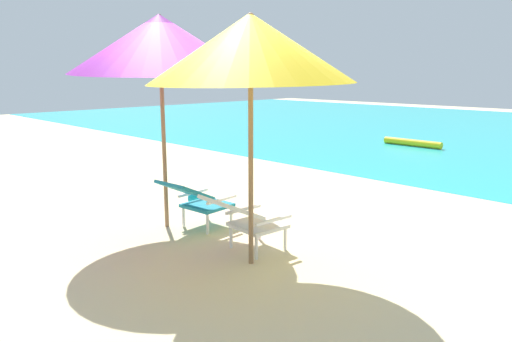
{
  "coord_description": "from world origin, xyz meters",
  "views": [
    {
      "loc": [
        4.05,
        -3.66,
        1.94
      ],
      "look_at": [
        0.0,
        0.37,
        0.75
      ],
      "focal_mm": 33.4,
      "sensor_mm": 36.0,
      "label": 1
    }
  ],
  "objects": [
    {
      "name": "ground_plane",
      "position": [
        0.0,
        4.0,
        0.0
      ],
      "size": [
        40.0,
        40.0,
        0.0
      ],
      "primitive_type": "plane",
      "color": "beige"
    },
    {
      "name": "beach_umbrella_right",
      "position": [
        0.73,
        -0.43,
        2.16
      ],
      "size": [
        2.35,
        2.36,
        2.5
      ],
      "color": "olive",
      "rests_on": "ground_plane"
    },
    {
      "name": "beach_umbrella_left",
      "position": [
        -0.88,
        -0.36,
        2.27
      ],
      "size": [
        3.09,
        3.09,
        2.66
      ],
      "color": "olive",
      "rests_on": "ground_plane"
    },
    {
      "name": "swim_buoy",
      "position": [
        -1.91,
        8.15,
        0.1
      ],
      "size": [
        1.6,
        0.18,
        0.18
      ],
      "primitive_type": "cylinder",
      "rotation": [
        0.0,
        1.57,
        0.0
      ],
      "color": "yellow",
      "rests_on": "ocean_band"
    },
    {
      "name": "lounge_chair_left",
      "position": [
        -0.51,
        -0.16,
        0.4
      ],
      "size": [
        0.6,
        0.91,
        0.68
      ],
      "color": "teal",
      "rests_on": "ground_plane"
    },
    {
      "name": "beach_ball",
      "position": [
        -1.39,
        0.49,
        0.12
      ],
      "size": [
        0.23,
        0.23,
        0.23
      ],
      "primitive_type": "sphere",
      "color": "#0A93AD",
      "rests_on": "ground_plane"
    },
    {
      "name": "lounge_chair_right",
      "position": [
        0.48,
        -0.27,
        0.4
      ],
      "size": [
        0.61,
        0.92,
        0.68
      ],
      "color": "silver",
      "rests_on": "ground_plane"
    }
  ]
}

